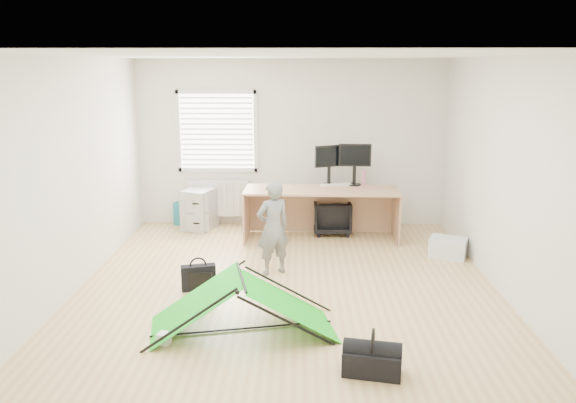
{
  "coord_description": "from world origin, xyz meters",
  "views": [
    {
      "loc": [
        0.14,
        -6.36,
        2.6
      ],
      "look_at": [
        0.0,
        0.4,
        0.95
      ],
      "focal_mm": 35.0,
      "sensor_mm": 36.0,
      "label": 1
    }
  ],
  "objects_px": {
    "monitor_left": "(329,171)",
    "storage_crate": "(448,247)",
    "duffel_bag": "(372,362)",
    "office_chair": "(332,217)",
    "kite": "(242,304)",
    "monitor_right": "(354,170)",
    "laptop_bag": "(199,277)",
    "filing_cabinet": "(200,209)",
    "person": "(273,228)",
    "thermos": "(364,178)",
    "desk": "(321,215)"
  },
  "relations": [
    {
      "from": "filing_cabinet",
      "to": "laptop_bag",
      "type": "xyz_separation_m",
      "value": [
        0.42,
        -2.56,
        -0.18
      ]
    },
    {
      "from": "thermos",
      "to": "kite",
      "type": "relative_size",
      "value": 0.12
    },
    {
      "from": "kite",
      "to": "storage_crate",
      "type": "bearing_deg",
      "value": 28.97
    },
    {
      "from": "desk",
      "to": "storage_crate",
      "type": "height_order",
      "value": "desk"
    },
    {
      "from": "person",
      "to": "thermos",
      "type": "bearing_deg",
      "value": -155.1
    },
    {
      "from": "thermos",
      "to": "duffel_bag",
      "type": "distance_m",
      "value": 4.26
    },
    {
      "from": "desk",
      "to": "kite",
      "type": "bearing_deg",
      "value": -105.21
    },
    {
      "from": "monitor_left",
      "to": "laptop_bag",
      "type": "bearing_deg",
      "value": -149.45
    },
    {
      "from": "thermos",
      "to": "duffel_bag",
      "type": "xyz_separation_m",
      "value": [
        -0.36,
        -4.17,
        -0.79
      ]
    },
    {
      "from": "storage_crate",
      "to": "office_chair",
      "type": "bearing_deg",
      "value": 144.51
    },
    {
      "from": "monitor_right",
      "to": "person",
      "type": "height_order",
      "value": "monitor_right"
    },
    {
      "from": "monitor_left",
      "to": "thermos",
      "type": "xyz_separation_m",
      "value": [
        0.54,
        0.02,
        -0.12
      ]
    },
    {
      "from": "filing_cabinet",
      "to": "laptop_bag",
      "type": "height_order",
      "value": "filing_cabinet"
    },
    {
      "from": "kite",
      "to": "laptop_bag",
      "type": "height_order",
      "value": "kite"
    },
    {
      "from": "kite",
      "to": "duffel_bag",
      "type": "relative_size",
      "value": 3.67
    },
    {
      "from": "desk",
      "to": "filing_cabinet",
      "type": "relative_size",
      "value": 3.51
    },
    {
      "from": "filing_cabinet",
      "to": "kite",
      "type": "distance_m",
      "value": 3.75
    },
    {
      "from": "monitor_left",
      "to": "storage_crate",
      "type": "relative_size",
      "value": 0.98
    },
    {
      "from": "desk",
      "to": "monitor_right",
      "type": "distance_m",
      "value": 0.87
    },
    {
      "from": "desk",
      "to": "thermos",
      "type": "bearing_deg",
      "value": 27.98
    },
    {
      "from": "thermos",
      "to": "kite",
      "type": "bearing_deg",
      "value": -114.85
    },
    {
      "from": "monitor_left",
      "to": "person",
      "type": "xyz_separation_m",
      "value": [
        -0.79,
        -1.76,
        -0.41
      ]
    },
    {
      "from": "laptop_bag",
      "to": "desk",
      "type": "bearing_deg",
      "value": 37.73
    },
    {
      "from": "kite",
      "to": "person",
      "type": "bearing_deg",
      "value": 69.76
    },
    {
      "from": "monitor_right",
      "to": "storage_crate",
      "type": "bearing_deg",
      "value": -39.3
    },
    {
      "from": "kite",
      "to": "laptop_bag",
      "type": "distance_m",
      "value": 1.22
    },
    {
      "from": "monitor_left",
      "to": "duffel_bag",
      "type": "distance_m",
      "value": 4.25
    },
    {
      "from": "filing_cabinet",
      "to": "monitor_left",
      "type": "height_order",
      "value": "monitor_left"
    },
    {
      "from": "monitor_right",
      "to": "office_chair",
      "type": "relative_size",
      "value": 0.83
    },
    {
      "from": "desk",
      "to": "monitor_left",
      "type": "bearing_deg",
      "value": 69.68
    },
    {
      "from": "filing_cabinet",
      "to": "monitor_right",
      "type": "distance_m",
      "value": 2.57
    },
    {
      "from": "monitor_right",
      "to": "office_chair",
      "type": "distance_m",
      "value": 0.82
    },
    {
      "from": "filing_cabinet",
      "to": "person",
      "type": "xyz_separation_m",
      "value": [
        1.28,
        -2.01,
        0.28
      ]
    },
    {
      "from": "filing_cabinet",
      "to": "kite",
      "type": "relative_size",
      "value": 0.36
    },
    {
      "from": "desk",
      "to": "laptop_bag",
      "type": "bearing_deg",
      "value": -126.04
    },
    {
      "from": "office_chair",
      "to": "kite",
      "type": "distance_m",
      "value": 3.55
    },
    {
      "from": "monitor_left",
      "to": "kite",
      "type": "relative_size",
      "value": 0.26
    },
    {
      "from": "desk",
      "to": "person",
      "type": "height_order",
      "value": "person"
    },
    {
      "from": "thermos",
      "to": "office_chair",
      "type": "xyz_separation_m",
      "value": [
        -0.48,
        0.0,
        -0.63
      ]
    },
    {
      "from": "monitor_right",
      "to": "duffel_bag",
      "type": "xyz_separation_m",
      "value": [
        -0.21,
        -4.15,
        -0.91
      ]
    },
    {
      "from": "desk",
      "to": "monitor_left",
      "type": "distance_m",
      "value": 0.71
    },
    {
      "from": "office_chair",
      "to": "laptop_bag",
      "type": "xyz_separation_m",
      "value": [
        -1.71,
        -2.34,
        -0.12
      ]
    },
    {
      "from": "monitor_right",
      "to": "laptop_bag",
      "type": "xyz_separation_m",
      "value": [
        -2.04,
        -2.31,
        -0.87
      ]
    },
    {
      "from": "desk",
      "to": "storage_crate",
      "type": "relative_size",
      "value": 4.74
    },
    {
      "from": "monitor_left",
      "to": "storage_crate",
      "type": "xyz_separation_m",
      "value": [
        1.61,
        -1.08,
        -0.88
      ]
    },
    {
      "from": "office_chair",
      "to": "storage_crate",
      "type": "height_order",
      "value": "office_chair"
    },
    {
      "from": "thermos",
      "to": "storage_crate",
      "type": "bearing_deg",
      "value": -45.86
    },
    {
      "from": "monitor_left",
      "to": "laptop_bag",
      "type": "relative_size",
      "value": 1.18
    },
    {
      "from": "desk",
      "to": "office_chair",
      "type": "bearing_deg",
      "value": 62.52
    },
    {
      "from": "storage_crate",
      "to": "duffel_bag",
      "type": "distance_m",
      "value": 3.39
    }
  ]
}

